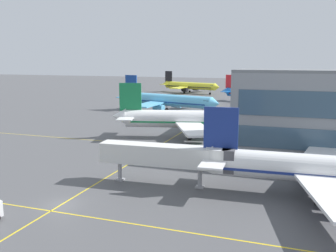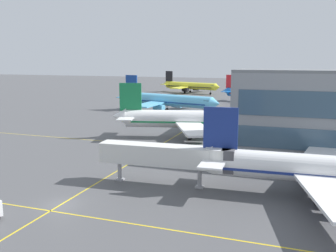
% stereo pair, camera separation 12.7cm
% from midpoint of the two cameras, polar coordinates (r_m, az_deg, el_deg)
% --- Properties ---
extents(ground_plane, '(600.00, 600.00, 0.00)m').
position_cam_midpoint_polar(ground_plane, '(47.17, -15.69, -11.29)').
color(ground_plane, '#4C4C4F').
extents(airliner_front_gate, '(34.81, 30.02, 10.83)m').
position_cam_midpoint_polar(airliner_front_gate, '(49.75, 23.21, -6.13)').
color(airliner_front_gate, white).
rests_on(airliner_front_gate, ground).
extents(airliner_second_row, '(37.33, 31.78, 11.75)m').
position_cam_midpoint_polar(airliner_second_row, '(81.87, 4.41, 0.99)').
color(airliner_second_row, white).
rests_on(airliner_second_row, ground).
extents(airliner_third_row, '(36.65, 31.19, 11.52)m').
position_cam_midpoint_polar(airliner_third_row, '(120.49, -0.22, 3.89)').
color(airliner_third_row, '#5BB7E5').
rests_on(airliner_third_row, ground).
extents(airliner_far_left_stand, '(33.34, 28.43, 10.54)m').
position_cam_midpoint_polar(airliner_far_left_stand, '(150.92, 13.83, 4.72)').
color(airliner_far_left_stand, blue).
rests_on(airliner_far_left_stand, ground).
extents(airliner_far_right_stand, '(33.36, 28.53, 10.65)m').
position_cam_midpoint_polar(airliner_far_right_stand, '(190.26, 3.30, 6.05)').
color(airliner_far_right_stand, yellow).
rests_on(airliner_far_right_stand, ground).
extents(taxiway_markings, '(166.47, 76.22, 0.01)m').
position_cam_midpoint_polar(taxiway_markings, '(59.60, -7.17, -6.46)').
color(taxiway_markings, yellow).
rests_on(taxiway_markings, ground).
extents(jet_bridge, '(18.55, 4.01, 5.58)m').
position_cam_midpoint_polar(jet_bridge, '(50.80, 1.22, -4.55)').
color(jet_bridge, silver).
rests_on(jet_bridge, ground).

